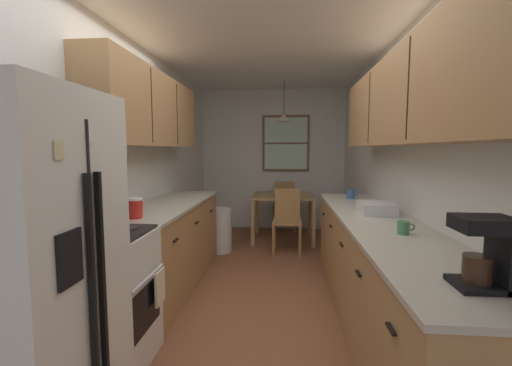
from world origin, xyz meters
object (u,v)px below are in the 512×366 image
object	(u,v)px
refrigerator	(21,282)
dining_chair_near	(287,217)
trash_bin	(220,230)
table_serving_bowl	(287,193)
stove_range	(100,299)
dining_chair_far	(284,203)
mug_by_coffeemaker	(351,194)
microwave_over_range	(75,121)
coffee_maker	(491,251)
storage_canister	(135,208)
dining_table	(283,201)
mug_spare	(404,228)
dish_rack	(376,208)

from	to	relation	value
refrigerator	dining_chair_near	distance (m)	3.65
trash_bin	table_serving_bowl	size ratio (longest dim) A/B	3.93
refrigerator	stove_range	xyz separation A→B (m)	(-0.04, 0.69, -0.39)
dining_chair_far	mug_by_coffeemaker	size ratio (longest dim) A/B	7.22
stove_range	microwave_over_range	bearing A→B (deg)	179.97
mug_by_coffeemaker	table_serving_bowl	world-z (taller)	mug_by_coffeemaker
refrigerator	table_serving_bowl	bearing A→B (deg)	73.11
microwave_over_range	coffee_maker	bearing A→B (deg)	-16.99
microwave_over_range	stove_range	bearing A→B (deg)	-0.03
refrigerator	mug_by_coffeemaker	world-z (taller)	refrigerator
trash_bin	storage_canister	bearing A→B (deg)	-98.31
refrigerator	storage_canister	size ratio (longest dim) A/B	10.38
dining_table	dining_chair_far	size ratio (longest dim) A/B	1.08
refrigerator	storage_canister	world-z (taller)	refrigerator
mug_by_coffeemaker	table_serving_bowl	size ratio (longest dim) A/B	0.78
mug_by_coffeemaker	dining_table	bearing A→B (deg)	117.80
dining_chair_far	microwave_over_range	bearing A→B (deg)	-108.26
dining_chair_far	mug_spare	size ratio (longest dim) A/B	7.88
stove_range	trash_bin	xyz separation A→B (m)	(0.29, 2.64, -0.16)
coffee_maker	table_serving_bowl	world-z (taller)	coffee_maker
dining_chair_near	trash_bin	xyz separation A→B (m)	(-0.96, -0.09, -0.19)
dining_chair_far	storage_canister	xyz separation A→B (m)	(-1.22, -3.43, 0.48)
refrigerator	dish_rack	xyz separation A→B (m)	(1.99, 1.65, 0.09)
mug_spare	table_serving_bowl	xyz separation A→B (m)	(-0.76, 3.10, -0.18)
mug_spare	table_serving_bowl	world-z (taller)	mug_spare
microwave_over_range	dining_chair_far	world-z (taller)	microwave_over_range
dining_table	trash_bin	size ratio (longest dim) A/B	1.55
coffee_maker	dining_table	bearing A→B (deg)	102.07
stove_range	dining_chair_near	distance (m)	3.00
dish_rack	stove_range	bearing A→B (deg)	-154.73
microwave_over_range	table_serving_bowl	distance (m)	3.70
mug_by_coffeemaker	dish_rack	bearing A→B (deg)	-87.02
dining_table	dining_chair_far	distance (m)	0.66
dining_table	trash_bin	xyz separation A→B (m)	(-0.90, -0.73, -0.32)
dining_chair_far	dish_rack	distance (m)	3.20
dining_chair_far	trash_bin	bearing A→B (deg)	-123.72
microwave_over_range	dish_rack	xyz separation A→B (m)	(2.14, 0.96, -0.70)
stove_range	storage_canister	bearing A→B (deg)	90.54
microwave_over_range	trash_bin	bearing A→B (deg)	81.22
dining_chair_near	storage_canister	xyz separation A→B (m)	(-1.26, -2.14, 0.48)
dining_table	dining_chair_far	bearing A→B (deg)	88.71
storage_canister	table_serving_bowl	bearing A→B (deg)	65.22
trash_bin	table_serving_bowl	bearing A→B (deg)	35.33
storage_canister	mug_spare	size ratio (longest dim) A/B	1.46
trash_bin	mug_spare	world-z (taller)	mug_spare
microwave_over_range	coffee_maker	world-z (taller)	microwave_over_range
dining_table	dining_chair_near	distance (m)	0.66
dining_chair_near	coffee_maker	world-z (taller)	coffee_maker
coffee_maker	mug_spare	distance (m)	0.89
dining_chair_far	trash_bin	world-z (taller)	dining_chair_far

